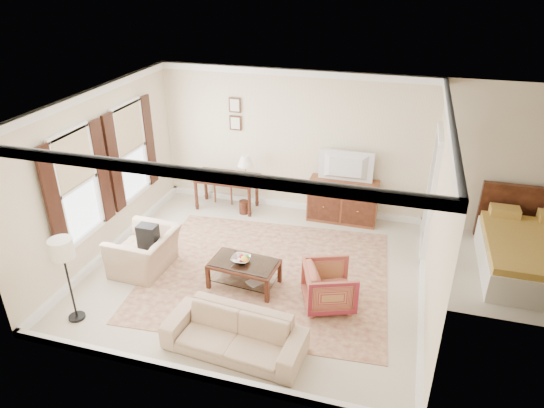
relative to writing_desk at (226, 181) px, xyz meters
The scene contains 21 objects.
room_shell 3.07m from the writing_desk, 57.85° to the right, with size 5.51×5.01×2.91m.
annex_bedroom 5.87m from the writing_desk, ahead, with size 3.00×2.70×2.90m.
window_front 3.24m from the writing_desk, 116.84° to the right, with size 0.12×1.56×1.80m, color #CCB284, non-canonical shape.
window_rear 2.05m from the writing_desk, 140.17° to the right, with size 0.12×1.56×1.80m, color #CCB284, non-canonical shape.
doorway 4.08m from the writing_desk, ahead, with size 0.10×1.12×2.25m, color white, non-canonical shape.
rug 2.66m from the writing_desk, 54.77° to the right, with size 3.99×3.42×0.01m, color maroon.
writing_desk is the anchor object (origin of this frame).
desk_chair 0.39m from the writing_desk, 113.00° to the left, with size 0.45×0.45×1.05m, color brown, non-canonical shape.
desk_lamp 0.56m from the writing_desk, ahead, with size 0.32×0.32×0.50m, color silver, non-canonical shape.
framed_prints 1.39m from the writing_desk, 76.03° to the left, with size 0.25×0.04×0.68m, color #502516, non-canonical shape.
sideboard 2.44m from the writing_desk, ahead, with size 1.36×0.52×0.84m, color brown.
tv 2.53m from the writing_desk, ahead, with size 1.01×0.58×0.13m, color black.
coffee_table 2.82m from the writing_desk, 63.56° to the right, with size 1.12×0.71×0.45m.
fruit_bowl 2.79m from the writing_desk, 64.43° to the right, with size 0.42×0.42×0.10m, color silver.
book_a 2.64m from the writing_desk, 65.83° to the right, with size 0.28×0.04×0.38m, color brown.
book_b 2.92m from the writing_desk, 61.20° to the right, with size 0.28×0.03×0.38m, color brown.
striped_armchair 3.74m from the writing_desk, 44.85° to the right, with size 0.73×0.69×0.75m, color maroon.
club_armchair 2.58m from the writing_desk, 101.51° to the right, with size 1.07×0.69×0.93m, color #CDAB8A.
backpack 2.58m from the writing_desk, 98.78° to the right, with size 0.32×0.22×0.40m, color black.
sofa 4.25m from the writing_desk, 67.88° to the right, with size 1.89×0.55×0.74m, color #CDAB8A.
floor_lamp 4.08m from the writing_desk, 102.31° to the right, with size 0.33×0.33×1.34m.
Camera 1 is at (2.16, -6.50, 4.73)m, focal length 32.00 mm.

